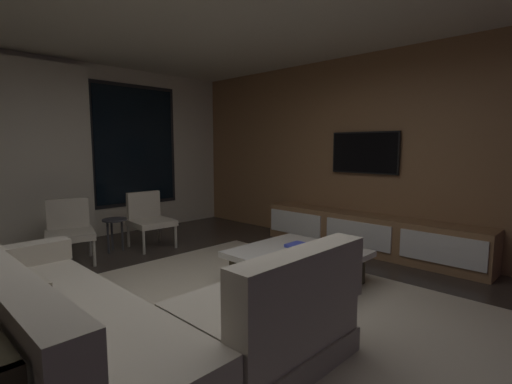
# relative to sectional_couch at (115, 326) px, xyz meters

# --- Properties ---
(floor) EXTENTS (9.20, 9.20, 0.00)m
(floor) POSITION_rel_sectional_couch_xyz_m (0.85, 0.09, -0.29)
(floor) COLOR #332B26
(back_wall_with_window) EXTENTS (6.60, 0.30, 2.70)m
(back_wall_with_window) POSITION_rel_sectional_couch_xyz_m (0.79, 3.70, 1.05)
(back_wall_with_window) COLOR beige
(back_wall_with_window) RESTS_ON floor
(media_wall) EXTENTS (0.12, 7.80, 2.70)m
(media_wall) POSITION_rel_sectional_couch_xyz_m (3.91, 0.09, 1.06)
(media_wall) COLOR #8E6642
(media_wall) RESTS_ON floor
(area_rug) EXTENTS (3.20, 3.80, 0.01)m
(area_rug) POSITION_rel_sectional_couch_xyz_m (1.20, -0.01, -0.28)
(area_rug) COLOR beige
(area_rug) RESTS_ON floor
(sectional_couch) EXTENTS (1.98, 2.50, 0.82)m
(sectional_couch) POSITION_rel_sectional_couch_xyz_m (0.00, 0.00, 0.00)
(sectional_couch) COLOR #A49C8C
(sectional_couch) RESTS_ON floor
(coffee_table) EXTENTS (1.16, 1.16, 0.36)m
(coffee_table) POSITION_rel_sectional_couch_xyz_m (2.00, 0.09, -0.10)
(coffee_table) COLOR #342F1D
(coffee_table) RESTS_ON floor
(book_stack_on_coffee_table) EXTENTS (0.28, 0.20, 0.06)m
(book_stack_on_coffee_table) POSITION_rel_sectional_couch_xyz_m (2.06, 0.13, 0.10)
(book_stack_on_coffee_table) COLOR #66AFC2
(book_stack_on_coffee_table) RESTS_ON coffee_table
(accent_chair_near_window) EXTENTS (0.58, 0.60, 0.78)m
(accent_chair_near_window) POSITION_rel_sectional_couch_xyz_m (1.72, 2.57, 0.14)
(accent_chair_near_window) COLOR #B2ADA0
(accent_chair_near_window) RESTS_ON floor
(accent_chair_by_curtain) EXTENTS (0.68, 0.69, 0.78)m
(accent_chair_by_curtain) POSITION_rel_sectional_couch_xyz_m (0.65, 2.61, 0.14)
(accent_chair_by_curtain) COLOR #B2ADA0
(accent_chair_by_curtain) RESTS_ON floor
(side_stool) EXTENTS (0.32, 0.32, 0.46)m
(side_stool) POSITION_rel_sectional_couch_xyz_m (1.25, 2.65, 0.08)
(side_stool) COLOR #333338
(side_stool) RESTS_ON floor
(media_console) EXTENTS (0.46, 3.10, 0.52)m
(media_console) POSITION_rel_sectional_couch_xyz_m (3.62, 0.14, -0.04)
(media_console) COLOR #8E6642
(media_console) RESTS_ON floor
(mounted_tv) EXTENTS (0.05, 0.99, 0.58)m
(mounted_tv) POSITION_rel_sectional_couch_xyz_m (3.80, 0.34, 1.06)
(mounted_tv) COLOR black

